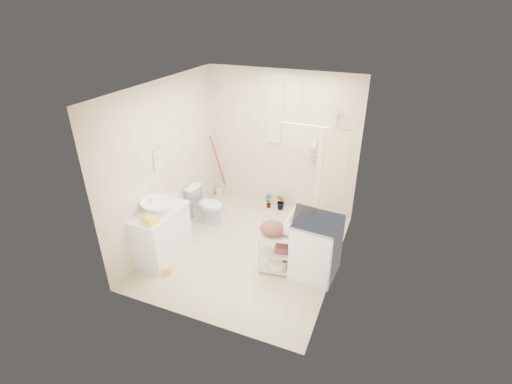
# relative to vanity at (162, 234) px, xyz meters

# --- Properties ---
(floor) EXTENTS (3.20, 3.20, 0.00)m
(floor) POSITION_rel_vanity_xyz_m (1.16, 0.64, -0.41)
(floor) COLOR beige
(floor) RESTS_ON ground
(ceiling) EXTENTS (2.80, 3.20, 0.04)m
(ceiling) POSITION_rel_vanity_xyz_m (1.16, 0.64, 2.19)
(ceiling) COLOR silver
(ceiling) RESTS_ON ground
(wall_back) EXTENTS (2.80, 0.04, 2.60)m
(wall_back) POSITION_rel_vanity_xyz_m (1.16, 2.24, 0.89)
(wall_back) COLOR beige
(wall_back) RESTS_ON ground
(wall_front) EXTENTS (2.80, 0.04, 2.60)m
(wall_front) POSITION_rel_vanity_xyz_m (1.16, -0.96, 0.89)
(wall_front) COLOR beige
(wall_front) RESTS_ON ground
(wall_left) EXTENTS (0.04, 3.20, 2.60)m
(wall_left) POSITION_rel_vanity_xyz_m (-0.24, 0.64, 0.89)
(wall_left) COLOR beige
(wall_left) RESTS_ON ground
(wall_right) EXTENTS (0.04, 3.20, 2.60)m
(wall_right) POSITION_rel_vanity_xyz_m (2.56, 0.64, 0.89)
(wall_right) COLOR beige
(wall_right) RESTS_ON ground
(vanity) EXTENTS (0.55, 0.95, 0.82)m
(vanity) POSITION_rel_vanity_xyz_m (0.00, 0.00, 0.00)
(vanity) COLOR silver
(vanity) RESTS_ON ground
(sink) EXTENTS (0.54, 0.54, 0.18)m
(sink) POSITION_rel_vanity_xyz_m (0.00, 0.01, 0.50)
(sink) COLOR white
(sink) RESTS_ON vanity
(counter_basket) EXTENTS (0.22, 0.19, 0.11)m
(counter_basket) POSITION_rel_vanity_xyz_m (0.09, -0.32, 0.46)
(counter_basket) COLOR yellow
(counter_basket) RESTS_ON vanity
(floor_basket) EXTENTS (0.35, 0.31, 0.15)m
(floor_basket) POSITION_rel_vanity_xyz_m (0.24, -0.33, -0.33)
(floor_basket) COLOR #E4C64A
(floor_basket) RESTS_ON ground
(toilet) EXTENTS (0.68, 0.42, 0.67)m
(toilet) POSITION_rel_vanity_xyz_m (0.12, 1.18, -0.07)
(toilet) COLOR silver
(toilet) RESTS_ON ground
(mop) EXTENTS (0.13, 0.13, 1.32)m
(mop) POSITION_rel_vanity_xyz_m (-0.14, 2.16, 0.25)
(mop) COLOR #A31B21
(mop) RESTS_ON ground
(potted_plant_a) EXTENTS (0.16, 0.12, 0.29)m
(potted_plant_a) POSITION_rel_vanity_xyz_m (0.99, 2.05, -0.26)
(potted_plant_a) COLOR brown
(potted_plant_a) RESTS_ON ground
(potted_plant_b) EXTENTS (0.23, 0.23, 0.33)m
(potted_plant_b) POSITION_rel_vanity_xyz_m (1.24, 2.07, -0.24)
(potted_plant_b) COLOR maroon
(potted_plant_b) RESTS_ON ground
(hanging_towel) EXTENTS (0.28, 0.03, 0.42)m
(hanging_towel) POSITION_rel_vanity_xyz_m (1.01, 2.22, 1.09)
(hanging_towel) COLOR beige
(hanging_towel) RESTS_ON wall_back
(towel_ring) EXTENTS (0.04, 0.22, 0.34)m
(towel_ring) POSITION_rel_vanity_xyz_m (-0.22, 0.44, 1.06)
(towel_ring) COLOR #E8DE88
(towel_ring) RESTS_ON wall_left
(tp_holder) EXTENTS (0.08, 0.12, 0.14)m
(tp_holder) POSITION_rel_vanity_xyz_m (-0.20, 0.69, 0.31)
(tp_holder) COLOR white
(tp_holder) RESTS_ON wall_left
(shower) EXTENTS (1.10, 1.10, 2.10)m
(shower) POSITION_rel_vanity_xyz_m (2.01, 1.69, 0.64)
(shower) COLOR silver
(shower) RESTS_ON ground
(shampoo_bottle_a) EXTENTS (0.09, 0.09, 0.21)m
(shampoo_bottle_a) POSITION_rel_vanity_xyz_m (1.80, 2.14, 1.02)
(shampoo_bottle_a) COLOR silver
(shampoo_bottle_a) RESTS_ON shower
(shampoo_bottle_b) EXTENTS (0.08, 0.09, 0.18)m
(shampoo_bottle_b) POSITION_rel_vanity_xyz_m (1.92, 2.16, 1.00)
(shampoo_bottle_b) COLOR #435D9E
(shampoo_bottle_b) RESTS_ON shower
(washing_machine) EXTENTS (0.66, 0.68, 0.90)m
(washing_machine) POSITION_rel_vanity_xyz_m (2.30, 0.51, 0.04)
(washing_machine) COLOR white
(washing_machine) RESTS_ON ground
(laundry_rack) EXTENTS (0.60, 0.41, 0.76)m
(laundry_rack) POSITION_rel_vanity_xyz_m (1.78, 0.36, -0.03)
(laundry_rack) COLOR beige
(laundry_rack) RESTS_ON ground
(ironing_board) EXTENTS (0.31, 0.12, 1.06)m
(ironing_board) POSITION_rel_vanity_xyz_m (2.03, 0.52, 0.12)
(ironing_board) COLOR black
(ironing_board) RESTS_ON ground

